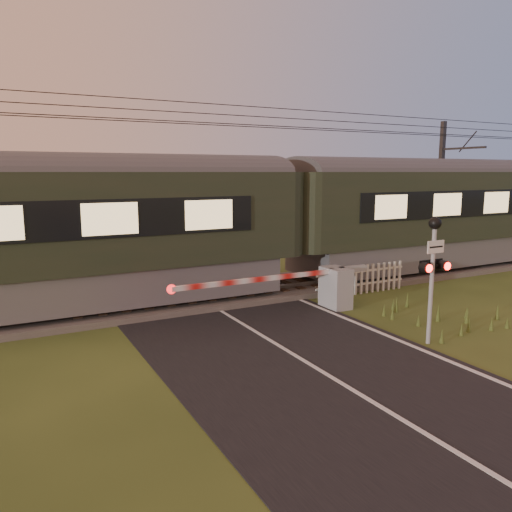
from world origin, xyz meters
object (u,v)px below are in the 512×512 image
catenary_mast (441,188)px  train (283,220)px  crossing_signal (433,258)px  picket_fence (361,279)px  boom_gate (329,286)px

catenary_mast → train: bearing=-167.5°
train → crossing_signal: bearing=-88.6°
crossing_signal → catenary_mast: bearing=41.6°
crossing_signal → picket_fence: size_ratio=0.84×
boom_gate → train: bearing=88.0°
picket_fence → crossing_signal: bearing=-111.0°
crossing_signal → catenary_mast: (9.82, 8.72, 1.23)m
train → crossing_signal: size_ratio=15.03×
catenary_mast → boom_gate: bearing=-153.2°
crossing_signal → train: bearing=91.4°
boom_gate → crossing_signal: (0.25, -3.64, 1.40)m
train → catenary_mast: (9.98, 2.22, 0.91)m
crossing_signal → picket_fence: crossing_signal is taller
boom_gate → picket_fence: boom_gate is taller
train → boom_gate: (-0.10, -2.87, -1.73)m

